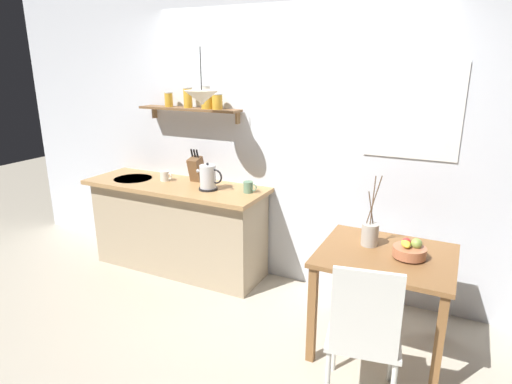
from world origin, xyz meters
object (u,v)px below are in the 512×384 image
Objects in this scene: dining_table at (385,270)px; pendant_lamp at (202,97)px; twig_vase at (370,234)px; coffee_mug_by_sink at (165,176)px; electric_kettle at (208,178)px; dining_chair_near at (364,331)px; fruit_bowl at (410,250)px; coffee_mug_spare at (249,187)px; knife_block at (196,168)px.

pendant_lamp reaches higher than dining_table.
coffee_mug_by_sink is at bearing 170.27° from twig_vase.
dining_chair_near is at bearing -30.46° from electric_kettle.
dining_table is 4.13× the size of fruit_bowl.
pendant_lamp is (-1.51, 0.18, 0.89)m from twig_vase.
coffee_mug_spare is at bearing 140.68° from dining_chair_near.
coffee_mug_by_sink is at bearing 154.54° from dining_chair_near.
pendant_lamp is (-0.34, -0.18, 0.79)m from coffee_mug_spare.
pendant_lamp reaches higher than fruit_bowl.
twig_vase is at bearing -6.93° from pendant_lamp.
dining_chair_near is 0.79m from twig_vase.
twig_vase reaches higher than dining_chair_near.
coffee_mug_spare is 0.88m from pendant_lamp.
twig_vase is 1.22m from coffee_mug_spare.
dining_chair_near is at bearing -103.48° from fruit_bowl.
fruit_bowl is at bearing 76.52° from dining_chair_near.
pendant_lamp reaches higher than electric_kettle.
electric_kettle is 2.00× the size of coffee_mug_by_sink.
dining_table is at bearing -16.55° from knife_block.
electric_kettle is (-1.54, 0.28, 0.17)m from twig_vase.
coffee_mug_spare is at bearing 0.42° from coffee_mug_by_sink.
coffee_mug_by_sink is 0.92m from coffee_mug_spare.
coffee_mug_spare is (-1.16, 0.36, 0.10)m from twig_vase.
dining_chair_near is 7.36× the size of coffee_mug_by_sink.
fruit_bowl is 2.04m from pendant_lamp.
coffee_mug_spare is at bearing 160.62° from dining_table.
knife_block is 0.70× the size of pendant_lamp.
dining_table is 1.94× the size of pendant_lamp.
knife_block is at bearing 164.53° from fruit_bowl.
dining_chair_near is at bearing -25.46° from coffee_mug_by_sink.
fruit_bowl is at bearing -8.82° from pendant_lamp.
pendant_lamp is at bearing -16.75° from coffee_mug_by_sink.
electric_kettle is 0.81× the size of knife_block.
dining_chair_near is at bearing -78.73° from twig_vase.
twig_vase reaches higher than fruit_bowl.
coffee_mug_by_sink is at bearing -156.96° from knife_block.
pendant_lamp is (-1.65, 0.28, 1.10)m from dining_table.
fruit_bowl is at bearing -18.37° from twig_vase.
fruit_bowl is at bearing -15.47° from knife_block.
dining_table is at bearing -19.38° from coffee_mug_spare.
knife_block reaches higher than dining_chair_near.
pendant_lamp is at bearing -152.23° from coffee_mug_spare.
dining_table is 1.42m from coffee_mug_spare.
coffee_mug_by_sink is 1.00m from pendant_lamp.
twig_vase is at bearing -9.73° from coffee_mug_by_sink.
dining_chair_near is 2.97× the size of knife_block.
twig_vase is 1.76m from pendant_lamp.
twig_vase is at bearing -10.41° from electric_kettle.
knife_block is (-2.08, 0.58, 0.21)m from fruit_bowl.
coffee_mug_by_sink is 0.28× the size of pendant_lamp.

